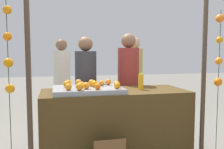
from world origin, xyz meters
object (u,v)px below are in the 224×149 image
vendor_right (128,90)px  juice_bottle (141,82)px  orange_1 (117,86)px  orange_0 (68,87)px  vendor_left (86,94)px  stall_counter (115,123)px

vendor_right → juice_bottle: bearing=-90.5°
orange_1 → juice_bottle: size_ratio=0.34×
juice_bottle → orange_0: bearing=-166.3°
orange_0 → vendor_left: (0.31, 0.84, -0.23)m
juice_bottle → stall_counter: bearing=178.9°
orange_1 → juice_bottle: juice_bottle is taller
stall_counter → vendor_left: (-0.31, 0.60, 0.32)m
juice_bottle → vendor_left: (-0.68, 0.60, -0.24)m
stall_counter → orange_0: size_ratio=24.01×
stall_counter → juice_bottle: juice_bottle is taller
orange_0 → vendor_left: 0.93m
stall_counter → orange_0: orange_0 is taller
orange_0 → juice_bottle: bearing=13.7°
orange_0 → vendor_right: vendor_right is taller
orange_0 → vendor_left: bearing=69.9°
stall_counter → vendor_left: size_ratio=1.17×
orange_1 → juice_bottle: 0.48m
orange_1 → vendor_left: (-0.27, 0.86, -0.23)m
orange_0 → stall_counter: bearing=21.8°
vendor_right → orange_0: bearing=-139.9°
orange_1 → vendor_left: 0.93m
stall_counter → orange_1: bearing=-97.3°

